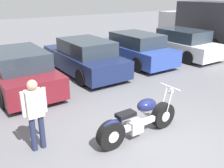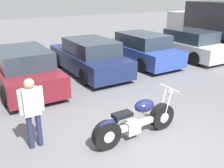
{
  "view_description": "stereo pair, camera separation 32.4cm",
  "coord_description": "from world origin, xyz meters",
  "px_view_note": "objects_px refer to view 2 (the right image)",
  "views": [
    {
      "loc": [
        -3.64,
        -3.31,
        3.22
      ],
      "look_at": [
        -0.08,
        1.97,
        0.85
      ],
      "focal_mm": 40.0,
      "sensor_mm": 36.0,
      "label": 1
    },
    {
      "loc": [
        -3.37,
        -3.48,
        3.22
      ],
      "look_at": [
        -0.08,
        1.97,
        0.85
      ],
      "focal_mm": 40.0,
      "sensor_mm": 36.0,
      "label": 2
    }
  ],
  "objects_px": {
    "parked_car_blue": "(140,49)",
    "person_standing": "(32,108)",
    "parked_car_maroon": "(23,69)",
    "parked_car_white": "(187,44)",
    "parked_car_navy": "(89,57)",
    "motorcycle": "(135,121)",
    "delivery_truck": "(218,24)"
  },
  "relations": [
    {
      "from": "parked_car_maroon",
      "to": "parked_car_white",
      "type": "height_order",
      "value": "same"
    },
    {
      "from": "parked_car_maroon",
      "to": "delivery_truck",
      "type": "xyz_separation_m",
      "value": [
        10.99,
        0.48,
        0.82
      ]
    },
    {
      "from": "parked_car_maroon",
      "to": "parked_car_navy",
      "type": "relative_size",
      "value": 1.0
    },
    {
      "from": "person_standing",
      "to": "motorcycle",
      "type": "bearing_deg",
      "value": -21.93
    },
    {
      "from": "delivery_truck",
      "to": "parked_car_white",
      "type": "bearing_deg",
      "value": -172.51
    },
    {
      "from": "parked_car_navy",
      "to": "parked_car_blue",
      "type": "bearing_deg",
      "value": 2.91
    },
    {
      "from": "parked_car_navy",
      "to": "person_standing",
      "type": "xyz_separation_m",
      "value": [
        -3.4,
        -4.25,
        0.27
      ]
    },
    {
      "from": "parked_car_white",
      "to": "person_standing",
      "type": "distance_m",
      "value": 9.74
    },
    {
      "from": "parked_car_white",
      "to": "delivery_truck",
      "type": "height_order",
      "value": "delivery_truck"
    },
    {
      "from": "parked_car_maroon",
      "to": "delivery_truck",
      "type": "relative_size",
      "value": 0.78
    },
    {
      "from": "motorcycle",
      "to": "parked_car_white",
      "type": "height_order",
      "value": "parked_car_white"
    },
    {
      "from": "motorcycle",
      "to": "parked_car_white",
      "type": "xyz_separation_m",
      "value": [
        6.79,
        4.86,
        0.24
      ]
    },
    {
      "from": "parked_car_blue",
      "to": "person_standing",
      "type": "xyz_separation_m",
      "value": [
        -6.13,
        -4.39,
        0.27
      ]
    },
    {
      "from": "parked_car_blue",
      "to": "parked_car_white",
      "type": "height_order",
      "value": "same"
    },
    {
      "from": "parked_car_navy",
      "to": "parked_car_white",
      "type": "distance_m",
      "value": 5.48
    },
    {
      "from": "parked_car_navy",
      "to": "parked_car_white",
      "type": "height_order",
      "value": "same"
    },
    {
      "from": "parked_car_white",
      "to": "parked_car_maroon",
      "type": "bearing_deg",
      "value": -179.19
    },
    {
      "from": "motorcycle",
      "to": "parked_car_white",
      "type": "bearing_deg",
      "value": 35.57
    },
    {
      "from": "parked_car_blue",
      "to": "delivery_truck",
      "type": "relative_size",
      "value": 0.78
    },
    {
      "from": "motorcycle",
      "to": "parked_car_blue",
      "type": "height_order",
      "value": "parked_car_blue"
    },
    {
      "from": "parked_car_white",
      "to": "delivery_truck",
      "type": "xyz_separation_m",
      "value": [
        2.78,
        0.37,
        0.82
      ]
    },
    {
      "from": "motorcycle",
      "to": "parked_car_navy",
      "type": "xyz_separation_m",
      "value": [
        1.32,
        5.09,
        0.24
      ]
    },
    {
      "from": "motorcycle",
      "to": "delivery_truck",
      "type": "distance_m",
      "value": 10.96
    },
    {
      "from": "motorcycle",
      "to": "parked_car_maroon",
      "type": "bearing_deg",
      "value": 106.64
    },
    {
      "from": "parked_car_navy",
      "to": "parked_car_blue",
      "type": "distance_m",
      "value": 2.74
    },
    {
      "from": "parked_car_blue",
      "to": "parked_car_white",
      "type": "bearing_deg",
      "value": -7.79
    },
    {
      "from": "motorcycle",
      "to": "parked_car_navy",
      "type": "relative_size",
      "value": 0.5
    },
    {
      "from": "delivery_truck",
      "to": "person_standing",
      "type": "bearing_deg",
      "value": -159.37
    },
    {
      "from": "delivery_truck",
      "to": "motorcycle",
      "type": "bearing_deg",
      "value": -151.39
    },
    {
      "from": "parked_car_blue",
      "to": "person_standing",
      "type": "distance_m",
      "value": 7.55
    },
    {
      "from": "motorcycle",
      "to": "parked_car_maroon",
      "type": "relative_size",
      "value": 0.5
    },
    {
      "from": "parked_car_white",
      "to": "parked_car_navy",
      "type": "bearing_deg",
      "value": 177.54
    }
  ]
}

